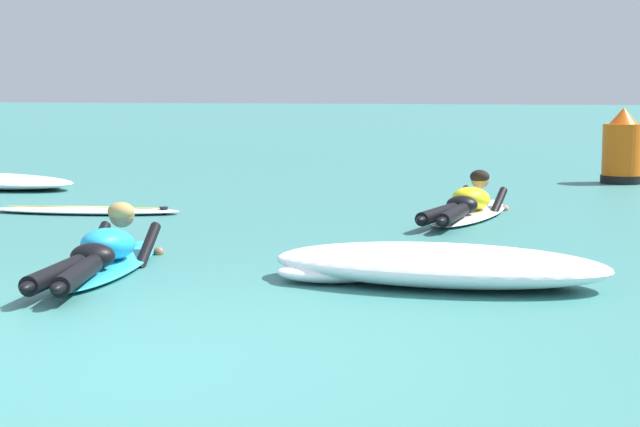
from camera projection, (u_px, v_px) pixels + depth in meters
ground_plane at (403, 183)px, 15.35m from camera, size 120.00×120.00×0.00m
surfer_near at (102, 255)px, 8.07m from camera, size 0.79×2.64×0.55m
surfer_far at (467, 206)px, 11.35m from camera, size 0.98×2.74×0.54m
drifting_surfboard at (87, 210)px, 11.81m from camera, size 2.22×0.77×0.16m
whitewater_mid_right at (440, 266)px, 7.63m from camera, size 2.53×1.18×0.29m
channel_marker_buoy at (622, 153)px, 15.32m from camera, size 0.62×0.62×1.11m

